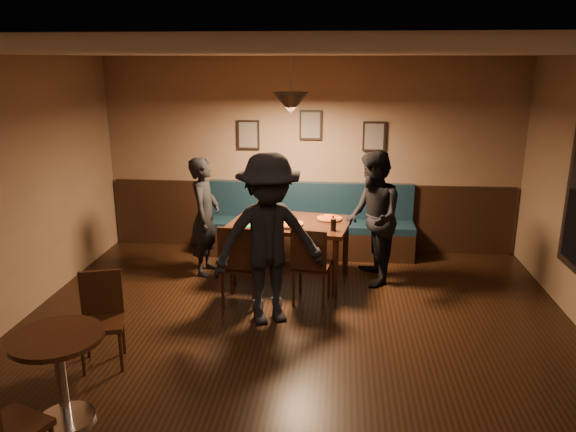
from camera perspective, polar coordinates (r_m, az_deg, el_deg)
The scene contains 26 objects.
floor at distance 5.23m, azimuth -0.09°, elevation -15.89°, with size 7.00×7.00×0.00m, color black.
ceiling at distance 4.44m, azimuth -0.11°, elevation 16.48°, with size 7.00×7.00×0.00m, color silver.
wall_back at distance 8.05m, azimuth 2.33°, elevation 6.21°, with size 6.00×6.00×0.00m, color #8C704F.
wainscot at distance 8.22m, azimuth 2.25°, elevation -0.02°, with size 5.88×0.06×1.00m, color black.
booth_bench at distance 7.96m, azimuth 2.14°, elevation -0.55°, with size 3.00×0.60×1.00m, color #0F232D, non-canonical shape.
picture_left at distance 8.07m, azimuth -4.11°, elevation 8.37°, with size 0.32×0.04×0.42m, color black.
picture_center at distance 7.96m, azimuth 2.36°, elevation 9.37°, with size 0.32×0.04×0.42m, color black.
picture_right at distance 7.98m, azimuth 8.88°, elevation 8.13°, with size 0.32×0.04×0.42m, color black.
pendant_lamp at distance 6.70m, azimuth 0.29°, elevation 11.59°, with size 0.44×0.44×0.25m, color black.
dining_table at distance 7.09m, azimuth 0.27°, elevation -3.58°, with size 1.46×0.94×0.78m, color black.
chair_near_left at distance 6.41m, azimuth -4.79°, elevation -4.89°, with size 0.43×0.43×0.97m, color black, non-canonical shape.
chair_near_right at distance 6.43m, azimuth 2.47°, elevation -4.97°, with size 0.41×0.41×0.93m, color black, non-canonical shape.
diner_left at distance 7.27m, azimuth -8.57°, elevation -0.05°, with size 0.57×0.37×1.56m, color black.
diner_right at distance 6.94m, azimuth 8.74°, elevation -0.25°, with size 0.82×0.64×1.69m, color black.
diner_front at distance 5.80m, azimuth -1.98°, elevation -2.50°, with size 1.19×0.69×1.85m, color black.
pizza_a at distance 7.14m, azimuth -3.45°, elevation -0.02°, with size 0.32×0.32×0.04m, color orange.
pizza_b at distance 6.79m, azimuth 0.13°, elevation -0.81°, with size 0.35×0.35×0.04m, color orange.
pizza_c at distance 7.04m, azimuth 4.30°, elevation -0.25°, with size 0.31×0.31×0.04m, color orange.
soda_glass at distance 6.59m, azimuth 4.70°, elevation -0.91°, with size 0.07×0.07×0.15m, color black.
tabasco_bottle at distance 6.92m, azimuth 4.68°, elevation -0.24°, with size 0.02×0.02×0.11m, color #8A0A04.
napkin_a at distance 7.26m, azimuth -4.26°, elevation 0.12°, with size 0.15×0.15×0.01m, color #1F7425.
napkin_b at distance 6.79m, azimuth -4.25°, elevation -0.99°, with size 0.14×0.14×0.01m, color #1F7623.
cutlery_set at distance 6.62m, azimuth -0.16°, elevation -1.41°, with size 0.02×0.20×0.00m, color silver.
cafe_table at distance 4.78m, azimuth -22.35°, elevation -15.30°, with size 0.71×0.71×0.75m, color black.
cafe_chair_far at distance 5.43m, azimuth -18.71°, elevation -10.31°, with size 0.38×0.38×0.87m, color #321B0E, non-canonical shape.
cafe_chair_near at distance 4.23m, azimuth -26.92°, elevation -18.85°, with size 0.41×0.41×0.92m, color black, non-canonical shape.
Camera 1 is at (0.43, -4.42, 2.76)m, focal length 34.43 mm.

